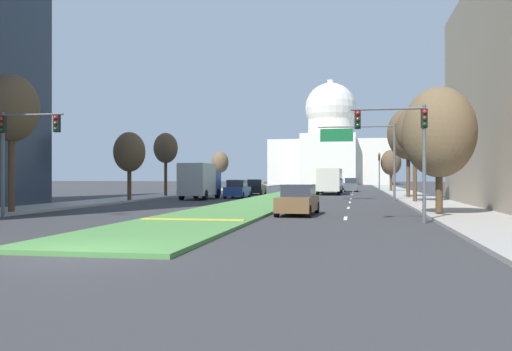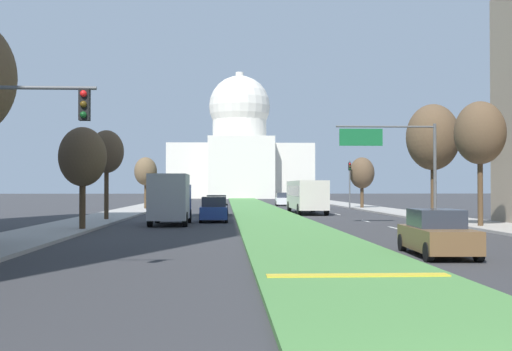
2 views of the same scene
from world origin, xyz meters
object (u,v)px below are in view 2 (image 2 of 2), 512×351
traffic_light_near_left (7,135)px  street_tree_right_mid (480,134)px  traffic_light_far_right (350,178)px  street_tree_right_far (433,138)px  capitol_building (240,156)px  sedan_distant (216,206)px  sedan_far_horizon (314,201)px  street_tree_right_distant (362,173)px  sedan_very_far (283,200)px  box_truck_delivery (170,198)px  overhead_guide_sign (397,152)px  sedan_lead_stopped (437,234)px  street_tree_left_mid (83,157)px  city_bus (306,194)px  sedan_midblock (214,210)px  street_tree_left_far (107,152)px  street_tree_left_distant (146,172)px

traffic_light_near_left → street_tree_right_mid: size_ratio=0.70×
traffic_light_far_right → street_tree_right_far: bearing=-85.4°
capitol_building → sedan_distant: size_ratio=6.60×
street_tree_right_mid → sedan_far_horizon: (-5.21, 32.51, -4.66)m
street_tree_right_distant → sedan_very_far: 14.91m
sedan_very_far → box_truck_delivery: size_ratio=0.74×
traffic_light_far_right → overhead_guide_sign: overhead_guide_sign is taller
street_tree_right_far → street_tree_right_distant: street_tree_right_far is taller
overhead_guide_sign → sedan_lead_stopped: bearing=-101.1°
sedan_far_horizon → sedan_very_far: 13.03m
overhead_guide_sign → sedan_lead_stopped: 19.57m
sedan_distant → sedan_very_far: 28.94m
street_tree_left_mid → city_bus: 27.38m
sedan_distant → city_bus: (8.11, 3.69, 0.96)m
capitol_building → sedan_very_far: 63.34m
sedan_distant → traffic_light_near_left: bearing=-97.8°
street_tree_left_mid → box_truck_delivery: bearing=53.4°
traffic_light_far_right → traffic_light_near_left: bearing=-110.6°
traffic_light_near_left → street_tree_left_mid: 18.02m
traffic_light_far_right → box_truck_delivery: size_ratio=0.81×
street_tree_left_mid → traffic_light_near_left: bearing=-83.9°
sedan_midblock → city_bus: bearing=58.9°
street_tree_left_far → sedan_lead_stopped: 28.58m
overhead_guide_sign → street_tree_left_far: 19.97m
street_tree_right_mid → street_tree_right_far: size_ratio=0.88×
traffic_light_far_right → street_tree_right_distant: (1.59, 1.23, 0.59)m
box_truck_delivery → sedan_lead_stopped: bearing=-60.1°
traffic_light_near_left → sedan_lead_stopped: bearing=20.0°
sedan_distant → sedan_midblock: bearing=-90.1°
traffic_light_near_left → overhead_guide_sign: bearing=54.4°
overhead_guide_sign → street_tree_right_far: bearing=52.1°
street_tree_left_far → sedan_far_horizon: (17.93, 23.55, -3.97)m
street_tree_right_mid → sedan_far_horizon: bearing=99.1°
street_tree_right_distant → sedan_distant: 22.11m
street_tree_left_mid → sedan_very_far: street_tree_left_mid is taller
street_tree_right_mid → sedan_distant: 23.96m
capitol_building → sedan_distant: 90.87m
traffic_light_far_right → sedan_distant: 20.05m
sedan_lead_stopped → street_tree_left_mid: bearing=139.0°
overhead_guide_sign → sedan_midblock: 12.96m
sedan_midblock → box_truck_delivery: size_ratio=0.65×
street_tree_right_far → street_tree_right_distant: size_ratio=1.50×
street_tree_right_far → sedan_far_horizon: (-5.54, 23.04, -5.15)m
street_tree_left_mid → street_tree_left_distant: 32.78m
capitol_building → traffic_light_far_right: 77.25m
sedan_far_horizon → street_tree_right_far: bearing=-76.5°
box_truck_delivery → street_tree_right_mid: bearing=-13.2°
traffic_light_near_left → box_truck_delivery: bearing=84.3°
traffic_light_near_left → street_tree_right_distant: street_tree_right_distant is taller
traffic_light_near_left → capitol_building: bearing=85.9°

